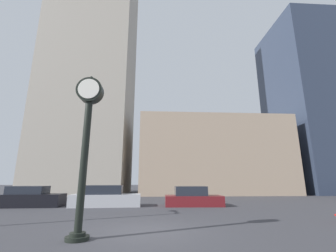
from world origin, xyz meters
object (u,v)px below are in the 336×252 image
Objects in this scene: street_clock at (86,133)px; car_silver at (106,197)px; car_black at (30,198)px; car_maroon at (193,198)px.

street_clock is 1.10× the size of car_silver.
car_silver reaches higher than car_black.
car_silver reaches higher than car_maroon.
car_silver is 1.18× the size of car_maroon.
car_black is at bearing -178.29° from car_maroon.
car_maroon is (6.18, 0.00, -0.04)m from car_silver.
street_clock is at bearing -86.33° from car_silver.
street_clock is at bearing -116.75° from car_maroon.
street_clock reaches higher than car_silver.
car_maroon is (5.07, 9.27, -2.71)m from street_clock.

